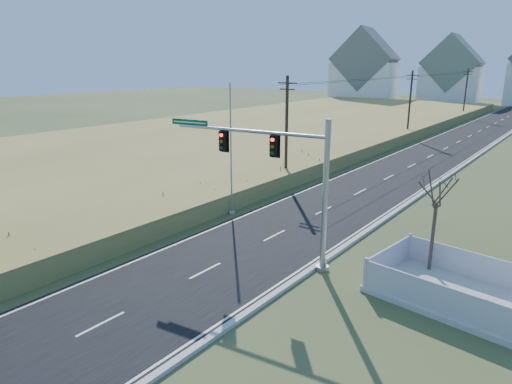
# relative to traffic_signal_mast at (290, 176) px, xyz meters

# --- Properties ---
(ground) EXTENTS (260.00, 260.00, 0.00)m
(ground) POSITION_rel_traffic_signal_mast_xyz_m (-2.63, -1.47, -4.59)
(ground) COLOR #394A24
(ground) RESTS_ON ground
(road) EXTENTS (8.00, 180.00, 0.06)m
(road) POSITION_rel_traffic_signal_mast_xyz_m (-2.63, 48.53, -4.56)
(road) COLOR black
(road) RESTS_ON ground
(curb) EXTENTS (0.30, 180.00, 0.18)m
(curb) POSITION_rel_traffic_signal_mast_xyz_m (1.52, 48.53, -4.50)
(curb) COLOR #B2AFA8
(curb) RESTS_ON ground
(reed_marsh) EXTENTS (38.00, 110.00, 1.30)m
(reed_marsh) POSITION_rel_traffic_signal_mast_xyz_m (-26.63, 38.53, -3.94)
(reed_marsh) COLOR #A29149
(reed_marsh) RESTS_ON ground
(utility_pole_near) EXTENTS (1.80, 0.26, 9.00)m
(utility_pole_near) POSITION_rel_traffic_signal_mast_xyz_m (-9.13, 13.53, 0.09)
(utility_pole_near) COLOR #422D1E
(utility_pole_near) RESTS_ON ground
(utility_pole_mid) EXTENTS (1.80, 0.26, 9.00)m
(utility_pole_mid) POSITION_rel_traffic_signal_mast_xyz_m (-9.13, 43.53, 0.09)
(utility_pole_mid) COLOR #422D1E
(utility_pole_mid) RESTS_ON ground
(utility_pole_far) EXTENTS (1.80, 0.26, 9.00)m
(utility_pole_far) POSITION_rel_traffic_signal_mast_xyz_m (-9.13, 73.53, 0.09)
(utility_pole_far) COLOR #422D1E
(utility_pole_far) RESTS_ON ground
(condo_nw) EXTENTS (17.69, 13.38, 19.05)m
(condo_nw) POSITION_rel_traffic_signal_mast_xyz_m (-40.63, 98.53, 3.11)
(condo_nw) COLOR white
(condo_nw) RESTS_ON ground
(condo_nnw) EXTENTS (14.93, 11.17, 17.03)m
(condo_nnw) POSITION_rel_traffic_signal_mast_xyz_m (-20.63, 106.53, 2.35)
(condo_nnw) COLOR white
(condo_nnw) RESTS_ON ground
(traffic_signal_mast) EXTENTS (9.38, 1.56, 7.53)m
(traffic_signal_mast) POSITION_rel_traffic_signal_mast_xyz_m (0.00, 0.00, 0.00)
(traffic_signal_mast) COLOR #9EA0A5
(traffic_signal_mast) RESTS_ON ground
(fence_enclosure) EXTENTS (7.14, 5.30, 1.52)m
(fence_enclosure) POSITION_rel_traffic_signal_mast_xyz_m (7.89, 1.18, -4.30)
(fence_enclosure) COLOR #B7B5AD
(fence_enclosure) RESTS_ON ground
(open_sign) EXTENTS (0.49, 0.24, 0.63)m
(open_sign) POSITION_rel_traffic_signal_mast_xyz_m (1.87, 0.32, -4.25)
(open_sign) COLOR white
(open_sign) RESTS_ON ground
(flagpole) EXTENTS (0.40, 0.40, 8.81)m
(flagpole) POSITION_rel_traffic_signal_mast_xyz_m (-7.39, 4.25, -1.07)
(flagpole) COLOR #B7B5AD
(flagpole) RESTS_ON ground
(bare_tree) EXTENTS (2.07, 2.07, 5.48)m
(bare_tree) POSITION_rel_traffic_signal_mast_xyz_m (6.28, 3.01, -0.17)
(bare_tree) COLOR #4C3F33
(bare_tree) RESTS_ON ground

